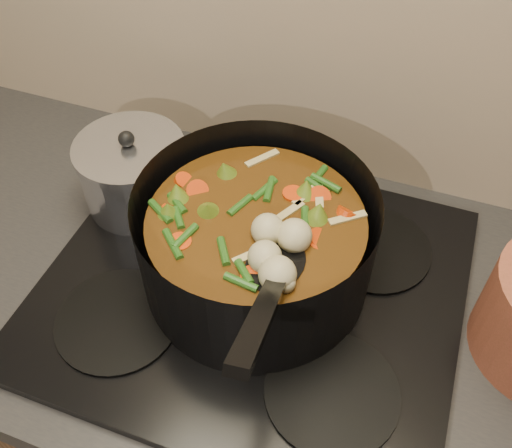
% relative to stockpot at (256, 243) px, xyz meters
% --- Properties ---
extents(counter, '(2.64, 0.64, 0.91)m').
position_rel_stockpot_xyz_m(counter, '(-0.00, -0.02, -0.55)').
color(counter, brown).
rests_on(counter, ground).
extents(stovetop, '(0.62, 0.54, 0.03)m').
position_rel_stockpot_xyz_m(stovetop, '(-0.00, -0.02, -0.09)').
color(stovetop, black).
rests_on(stovetop, counter).
extents(stockpot, '(0.36, 0.46, 0.25)m').
position_rel_stockpot_xyz_m(stockpot, '(0.00, 0.00, 0.00)').
color(stockpot, black).
rests_on(stockpot, stovetop).
extents(saucepan, '(0.18, 0.18, 0.15)m').
position_rel_stockpot_xyz_m(saucepan, '(-0.25, 0.09, -0.02)').
color(saucepan, silver).
rests_on(saucepan, stovetop).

